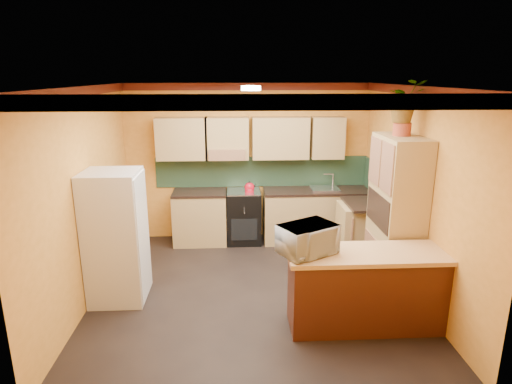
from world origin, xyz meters
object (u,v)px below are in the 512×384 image
stove (244,216)px  breakfast_bar (369,291)px  base_cabinets_back (280,217)px  fridge (116,237)px  microwave (307,239)px  pantry (396,217)px

stove → breakfast_bar: 3.03m
base_cabinets_back → stove: size_ratio=4.01×
fridge → breakfast_bar: (3.03, -0.81, -0.41)m
breakfast_bar → microwave: size_ratio=3.00×
base_cabinets_back → microwave: size_ratio=6.09×
stove → pantry: pantry is taller
fridge → microwave: (2.30, -0.81, 0.25)m
pantry → base_cabinets_back: bearing=124.9°
pantry → microwave: (-1.30, -0.83, 0.05)m
pantry → microwave: 1.54m
pantry → fridge: bearing=-179.7°
pantry → microwave: pantry is taller
stove → fridge: bearing=-131.4°
breakfast_bar → base_cabinets_back: bearing=105.3°
pantry → stove: bearing=135.9°
base_cabinets_back → pantry: (1.31, -1.88, 0.61)m
stove → pantry: (1.93, -1.88, 0.59)m
pantry → breakfast_bar: (-0.57, -0.83, -0.61)m
breakfast_bar → stove: bearing=116.7°
base_cabinets_back → microwave: microwave is taller
fridge → breakfast_bar: size_ratio=0.94×
stove → pantry: size_ratio=0.43×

